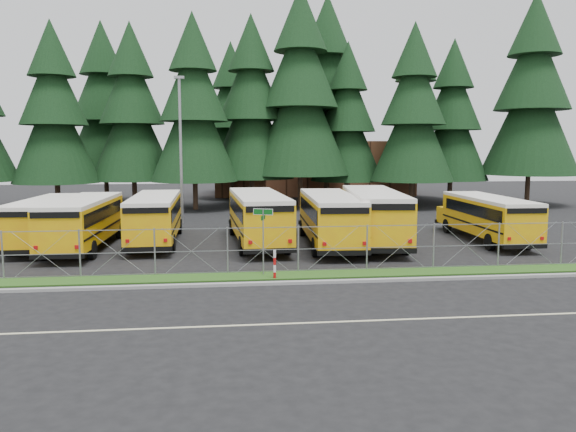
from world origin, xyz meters
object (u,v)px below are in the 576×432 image
object	(u,v)px
bus_0	(49,222)
bus_6	(373,217)
striped_bollard	(275,265)
light_standard	(181,145)
street_sign	(263,227)
bus_2	(156,219)
bus_5	(329,220)
bus_4	(257,219)
bus_east	(486,219)
bus_1	(85,224)

from	to	relation	value
bus_0	bus_6	bearing A→B (deg)	-2.63
striped_bollard	light_standard	world-z (taller)	light_standard
street_sign	light_standard	xyz separation A→B (m)	(-4.49, 16.79, 3.47)
bus_2	bus_5	distance (m)	9.62
bus_4	bus_6	world-z (taller)	bus_6
street_sign	light_standard	distance (m)	17.73
bus_2	bus_6	size ratio (longest dim) A/B	0.91
bus_6	striped_bollard	distance (m)	10.04
street_sign	bus_east	bearing A→B (deg)	28.65
bus_1	striped_bollard	bearing A→B (deg)	-39.35
bus_east	bus_6	bearing A→B (deg)	-178.03
bus_1	street_sign	world-z (taller)	street_sign
bus_4	striped_bollard	bearing A→B (deg)	-92.08
bus_0	street_sign	bearing A→B (deg)	-35.87
bus_6	bus_east	world-z (taller)	bus_6
bus_east	striped_bollard	world-z (taller)	bus_east
bus_0	bus_1	size ratio (longest dim) A/B	0.95
bus_5	light_standard	distance (m)	13.81
bus_2	street_sign	distance (m)	10.22
bus_4	bus_5	world-z (taller)	bus_4
bus_5	street_sign	bearing A→B (deg)	-118.33
bus_2	light_standard	xyz separation A→B (m)	(0.86, 8.12, 4.16)
bus_4	striped_bollard	xyz separation A→B (m)	(0.17, -8.39, -0.82)
bus_0	bus_6	xyz separation A→B (m)	(17.60, -1.31, 0.20)
striped_bollard	bus_east	bearing A→B (deg)	31.82
bus_2	street_sign	size ratio (longest dim) A/B	3.65
bus_4	bus_1	bearing A→B (deg)	178.92
street_sign	light_standard	world-z (taller)	light_standard
bus_east	striped_bollard	size ratio (longest dim) A/B	8.14
bus_5	bus_east	bearing A→B (deg)	5.59
bus_0	bus_5	world-z (taller)	bus_5
bus_4	bus_5	distance (m)	3.94
bus_0	bus_1	bearing A→B (deg)	-25.92
bus_1	striped_bollard	distance (m)	12.29
bus_5	bus_east	distance (m)	9.12
bus_1	light_standard	size ratio (longest dim) A/B	1.01
bus_6	light_standard	size ratio (longest dim) A/B	1.11
striped_bollard	light_standard	size ratio (longest dim) A/B	0.12
light_standard	street_sign	bearing A→B (deg)	-75.04
bus_0	bus_6	distance (m)	17.65
bus_1	bus_6	bearing A→B (deg)	1.01
bus_2	bus_6	world-z (taller)	bus_6
bus_6	street_sign	world-z (taller)	bus_6
bus_2	street_sign	world-z (taller)	street_sign
bus_6	bus_east	size ratio (longest dim) A/B	1.16
bus_4	bus_5	size ratio (longest dim) A/B	1.01
bus_2	bus_4	distance (m)	5.68
bus_2	bus_6	xyz separation A→B (m)	(11.93, -1.53, 0.13)
bus_0	light_standard	world-z (taller)	light_standard
bus_0	bus_1	distance (m)	2.45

